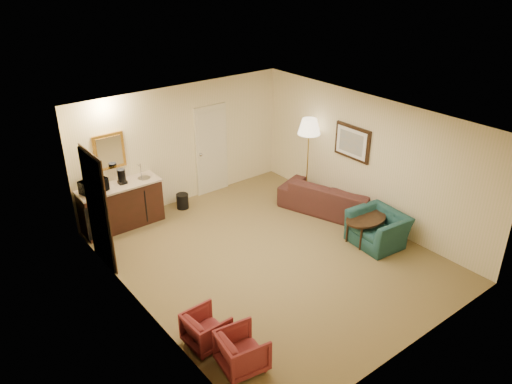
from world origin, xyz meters
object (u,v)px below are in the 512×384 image
at_px(sofa, 334,193).
at_px(rose_chair_near, 206,328).
at_px(floor_lamp, 308,159).
at_px(teal_armchair, 378,224).
at_px(wetbar_cabinet, 121,206).
at_px(coffee_table, 365,229).
at_px(waste_bin, 183,201).
at_px(rose_chair_far, 242,349).
at_px(coffee_maker, 122,177).
at_px(microwave, 93,185).

height_order(sofa, rose_chair_near, sofa).
bearing_deg(floor_lamp, sofa, -93.18).
relative_size(sofa, teal_armchair, 2.31).
relative_size(wetbar_cabinet, rose_chair_near, 2.85).
relative_size(rose_chair_near, coffee_table, 0.64).
relative_size(coffee_table, waste_bin, 2.72).
xyz_separation_m(teal_armchair, rose_chair_far, (-3.91, -0.95, -0.13)).
bearing_deg(waste_bin, rose_chair_near, -115.76).
bearing_deg(rose_chair_far, waste_bin, -12.20).
xyz_separation_m(coffee_table, coffee_maker, (-3.33, 3.44, 0.81)).
xyz_separation_m(rose_chair_near, rose_chair_far, (0.14, -0.67, 0.02)).
distance_m(sofa, rose_chair_near, 4.62).
bearing_deg(coffee_maker, rose_chair_far, -112.92).
relative_size(rose_chair_near, rose_chair_far, 0.94).
height_order(wetbar_cabinet, floor_lamp, floor_lamp).
distance_m(rose_chair_far, coffee_maker, 4.67).
xyz_separation_m(wetbar_cabinet, waste_bin, (1.35, -0.07, -0.30)).
bearing_deg(rose_chair_near, wetbar_cabinet, -9.00).
distance_m(rose_chair_far, waste_bin, 4.82).
bearing_deg(coffee_table, wetbar_cabinet, 134.99).
xyz_separation_m(rose_chair_near, waste_bin, (1.85, 3.83, -0.12)).
height_order(sofa, rose_chair_far, sofa).
bearing_deg(rose_chair_far, coffee_maker, 2.99).
bearing_deg(rose_chair_far, teal_armchair, -67.71).
height_order(wetbar_cabinet, coffee_table, wetbar_cabinet).
height_order(sofa, floor_lamp, floor_lamp).
bearing_deg(waste_bin, coffee_table, -58.31).
relative_size(rose_chair_far, coffee_maker, 2.03).
height_order(rose_chair_near, floor_lamp, floor_lamp).
xyz_separation_m(floor_lamp, microwave, (-4.35, 1.30, 0.15)).
bearing_deg(sofa, rose_chair_near, 92.02).
relative_size(floor_lamp, waste_bin, 5.66).
xyz_separation_m(sofa, coffee_maker, (-3.71, 2.24, 0.62)).
xyz_separation_m(microwave, coffee_maker, (0.59, 0.04, -0.01)).
distance_m(wetbar_cabinet, rose_chair_near, 3.94).
relative_size(microwave, coffee_maker, 1.60).
bearing_deg(rose_chair_near, sofa, -70.32).
xyz_separation_m(coffee_table, microwave, (-3.92, 3.40, 0.83)).
height_order(wetbar_cabinet, rose_chair_near, wetbar_cabinet).
bearing_deg(floor_lamp, wetbar_cabinet, 161.08).
bearing_deg(microwave, waste_bin, -18.16).
bearing_deg(sofa, waste_bin, 29.36).
distance_m(coffee_table, microwave, 5.25).
relative_size(waste_bin, microwave, 0.68).
distance_m(teal_armchair, rose_chair_far, 4.03).
distance_m(sofa, rose_chair_far, 4.78).
bearing_deg(microwave, wetbar_cabinet, -14.02).
bearing_deg(rose_chair_far, rose_chair_near, 20.28).
distance_m(coffee_table, coffee_maker, 4.85).
bearing_deg(coffee_table, teal_armchair, -56.62).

